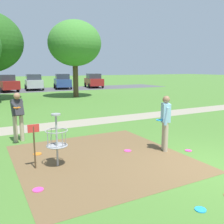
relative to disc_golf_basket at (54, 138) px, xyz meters
The scene contains 17 objects.
ground_plane 4.28m from the disc_golf_basket, 29.99° to the right, with size 160.00×160.00×0.00m, color #47752D.
dirt_tee_pad 1.51m from the disc_golf_basket, ahead, with size 4.56×4.80×0.01m, color brown.
disc_golf_basket is the anchor object (origin of this frame).
player_foreground_watching 3.36m from the disc_golf_basket, ahead, with size 0.45×0.49×1.71m.
player_throwing 2.83m from the disc_golf_basket, 100.15° to the left, with size 0.42×1.15×1.71m.
frisbee_near_basket 2.42m from the disc_golf_basket, ahead, with size 0.23×0.23×0.02m, color #E53D99.
frisbee_by_tee 3.78m from the disc_golf_basket, 62.08° to the right, with size 0.20×0.20×0.02m, color #1E93DB.
frisbee_mid_grass 1.39m from the disc_golf_basket, 100.99° to the left, with size 0.24×0.24×0.02m, color orange.
frisbee_far_left 4.10m from the disc_golf_basket, 10.86° to the right, with size 0.21×0.21×0.02m, color #E53D99.
frisbee_far_right 1.51m from the disc_golf_basket, 121.31° to the right, with size 0.23×0.23×0.02m, color #E53D99.
tree_mid_left 16.50m from the disc_golf_basket, 67.92° to the left, with size 4.57×4.57×6.59m.
parking_lot_strip 24.27m from the disc_golf_basket, 81.35° to the left, with size 36.00×6.00×0.01m, color #4C4C51.
parked_car_leftmost 23.64m from the disc_golf_basket, 87.55° to the left, with size 2.74×4.51×1.84m.
parked_car_center_left 24.77m from the disc_golf_basket, 80.10° to the left, with size 2.32×4.37×1.84m.
parked_car_center_right 25.66m from the disc_golf_basket, 72.38° to the left, with size 2.59×4.47×1.84m.
parked_car_rightmost 27.20m from the disc_golf_basket, 63.75° to the left, with size 2.61×4.48×1.84m.
gravel_path 5.93m from the disc_golf_basket, 51.71° to the left, with size 40.00×1.49×0.00m, color gray.
Camera 1 is at (-5.26, -4.03, 2.52)m, focal length 39.94 mm.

